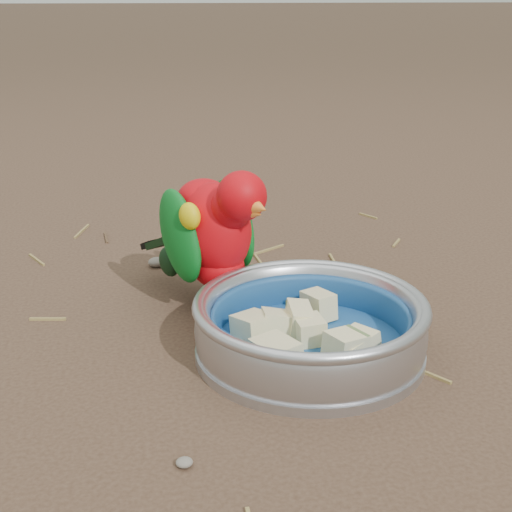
{
  "coord_description": "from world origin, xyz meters",
  "views": [
    {
      "loc": [
        -0.06,
        -0.63,
        0.35
      ],
      "look_at": [
        0.07,
        0.08,
        0.08
      ],
      "focal_mm": 50.0,
      "sensor_mm": 36.0,
      "label": 1
    }
  ],
  "objects": [
    {
      "name": "ground",
      "position": [
        0.0,
        0.0,
        0.0
      ],
      "size": [
        60.0,
        60.0,
        0.0
      ],
      "primitive_type": "plane",
      "color": "#463224"
    },
    {
      "name": "food_bowl",
      "position": [
        0.11,
        -0.0,
        0.01
      ],
      "size": [
        0.23,
        0.23,
        0.02
      ],
      "primitive_type": "cylinder",
      "color": "#B2B2BA",
      "rests_on": "ground"
    },
    {
      "name": "bowl_wall",
      "position": [
        0.11,
        -0.0,
        0.04
      ],
      "size": [
        0.23,
        0.23,
        0.04
      ],
      "primitive_type": null,
      "color": "#B2B2BA",
      "rests_on": "food_bowl"
    },
    {
      "name": "fruit_wedges",
      "position": [
        0.11,
        -0.0,
        0.03
      ],
      "size": [
        0.14,
        0.14,
        0.03
      ],
      "primitive_type": null,
      "color": "beige",
      "rests_on": "food_bowl"
    },
    {
      "name": "lory_parrot",
      "position": [
        0.03,
        0.12,
        0.08
      ],
      "size": [
        0.18,
        0.23,
        0.17
      ],
      "primitive_type": null,
      "rotation": [
        0.0,
        0.0,
        -2.66
      ],
      "color": "#BA050C",
      "rests_on": "ground"
    },
    {
      "name": "ground_debris",
      "position": [
        0.03,
        0.06,
        0.0
      ],
      "size": [
        0.9,
        0.8,
        0.01
      ],
      "primitive_type": null,
      "color": "olive",
      "rests_on": "ground"
    }
  ]
}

